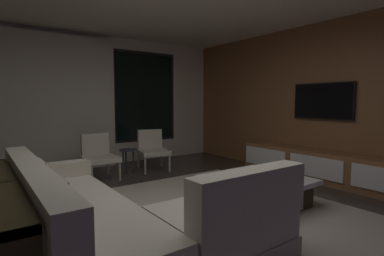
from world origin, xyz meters
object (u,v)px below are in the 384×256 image
at_px(book_stack_on_coffee_table, 257,171).
at_px(media_console, 325,168).
at_px(accent_chair_near_window, 152,148).
at_px(side_stool, 128,154).
at_px(sectional_couch, 114,221).
at_px(accent_chair_by_curtain, 98,154).
at_px(coffee_table, 256,191).
at_px(mounted_tv, 323,101).

relative_size(book_stack_on_coffee_table, media_console, 0.09).
distance_m(accent_chair_near_window, side_stool, 0.54).
bearing_deg(sectional_couch, accent_chair_by_curtain, 73.98).
distance_m(coffee_table, side_stool, 2.65).
relative_size(accent_chair_near_window, side_stool, 1.70).
bearing_deg(accent_chair_near_window, book_stack_on_coffee_table, -84.35).
xyz_separation_m(media_console, mounted_tv, (0.18, 0.20, 1.10)).
bearing_deg(media_console, mounted_tv, 47.62).
relative_size(sectional_couch, accent_chair_near_window, 3.21).
relative_size(accent_chair_by_curtain, side_stool, 1.70).
bearing_deg(side_stool, accent_chair_by_curtain, -175.32).
height_order(sectional_couch, accent_chair_near_window, sectional_couch).
distance_m(coffee_table, accent_chair_by_curtain, 2.81).
bearing_deg(mounted_tv, accent_chair_by_curtain, 144.00).
height_order(accent_chair_by_curtain, mounted_tv, mounted_tv).
distance_m(media_console, mounted_tv, 1.13).
relative_size(book_stack_on_coffee_table, accent_chair_near_window, 0.34).
distance_m(accent_chair_by_curtain, media_console, 3.84).
bearing_deg(accent_chair_near_window, mounted_tv, -49.51).
height_order(coffee_table, book_stack_on_coffee_table, book_stack_on_coffee_table).
xyz_separation_m(side_stool, media_console, (2.37, -2.51, -0.12)).
bearing_deg(sectional_couch, side_stool, 63.72).
distance_m(coffee_table, book_stack_on_coffee_table, 0.29).
xyz_separation_m(accent_chair_by_curtain, mounted_tv, (3.12, -2.26, 0.92)).
distance_m(sectional_couch, mounted_tv, 4.03).
bearing_deg(sectional_couch, accent_chair_near_window, 55.72).
xyz_separation_m(sectional_couch, media_console, (3.69, 0.16, -0.04)).
bearing_deg(mounted_tv, accent_chair_near_window, 130.49).
bearing_deg(media_console, accent_chair_near_window, 125.64).
height_order(sectional_couch, accent_chair_by_curtain, sectional_couch).
relative_size(book_stack_on_coffee_table, side_stool, 0.58).
bearing_deg(side_stool, mounted_tv, -42.17).
relative_size(coffee_table, book_stack_on_coffee_table, 4.34).
relative_size(accent_chair_by_curtain, mounted_tv, 0.73).
height_order(accent_chair_near_window, mounted_tv, mounted_tv).
bearing_deg(book_stack_on_coffee_table, accent_chair_near_window, 95.65).
bearing_deg(sectional_couch, coffee_table, 3.08).
relative_size(coffee_table, mounted_tv, 1.08).
relative_size(side_stool, mounted_tv, 0.43).
bearing_deg(accent_chair_near_window, coffee_table, -87.64).
bearing_deg(sectional_couch, media_console, 2.52).
xyz_separation_m(coffee_table, book_stack_on_coffee_table, (0.14, 0.12, 0.22)).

